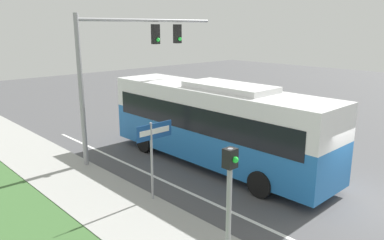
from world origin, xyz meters
name	(u,v)px	position (x,y,z in m)	size (l,w,h in m)	color
ground_plane	(359,203)	(0.00, 0.00, 0.00)	(80.00, 80.00, 0.00)	#4C4C4F
bus	(214,120)	(-0.84, 6.00, 1.96)	(2.67, 10.93, 3.62)	#236BB7
signal_gantry	(127,55)	(-2.74, 9.51, 4.62)	(7.43, 0.41, 6.37)	#939399
pedestrian_signal	(229,194)	(-6.26, 0.43, 2.23)	(0.28, 0.34, 3.30)	#939399
street_sign	(153,145)	(-4.92, 4.92, 2.03)	(1.44, 0.08, 2.81)	#939399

